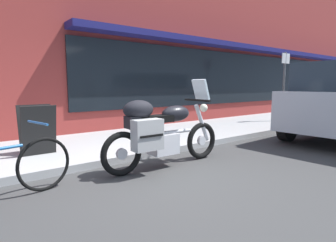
# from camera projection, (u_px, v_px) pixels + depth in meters

# --- Properties ---
(ground_plane) EXTENTS (80.00, 80.00, 0.00)m
(ground_plane) POSITION_uv_depth(u_px,v_px,m) (171.00, 177.00, 3.92)
(ground_plane) COLOR #373737
(storefront_building) EXTENTS (25.33, 0.90, 6.21)m
(storefront_building) POSITION_uv_depth(u_px,v_px,m) (273.00, 44.00, 11.81)
(storefront_building) COLOR maroon
(storefront_building) RESTS_ON ground_plane
(sidewalk_curb) EXTENTS (30.00, 2.64, 0.12)m
(sidewalk_curb) POSITION_uv_depth(u_px,v_px,m) (307.00, 116.00, 11.24)
(sidewalk_curb) COLOR #A1A1A1
(sidewalk_curb) RESTS_ON ground_plane
(touring_motorcycle) EXTENTS (2.22, 0.65, 1.40)m
(touring_motorcycle) POSITION_uv_depth(u_px,v_px,m) (160.00, 130.00, 4.28)
(touring_motorcycle) COLOR black
(touring_motorcycle) RESTS_ON ground_plane
(sandwich_board_sign) EXTENTS (0.55, 0.40, 0.84)m
(sandwich_board_sign) POSITION_uv_depth(u_px,v_px,m) (37.00, 130.00, 4.70)
(sandwich_board_sign) COLOR black
(sandwich_board_sign) RESTS_ON sidewalk_curb
(parking_sign_pole) EXTENTS (0.44, 0.07, 2.24)m
(parking_sign_pole) POSITION_uv_depth(u_px,v_px,m) (284.00, 80.00, 9.01)
(parking_sign_pole) COLOR #59595B
(parking_sign_pole) RESTS_ON sidewalk_curb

